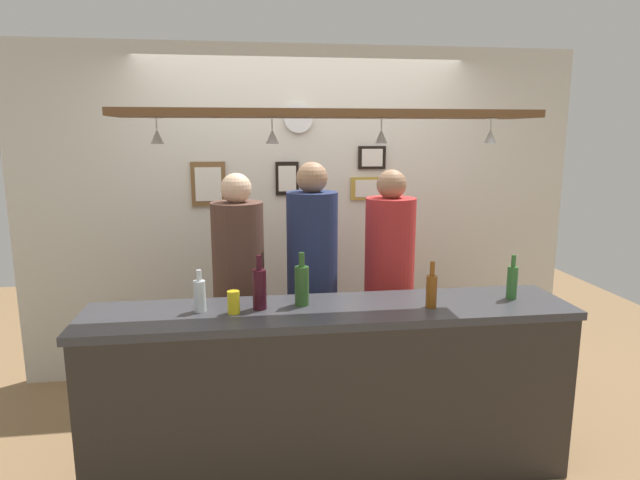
% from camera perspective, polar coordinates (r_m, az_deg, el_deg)
% --- Properties ---
extents(ground_plane, '(8.00, 8.00, 0.00)m').
position_cam_1_polar(ground_plane, '(3.73, 0.23, -20.01)').
color(ground_plane, olive).
extents(back_wall, '(4.40, 0.06, 2.60)m').
position_cam_1_polar(back_wall, '(4.33, -1.83, 2.78)').
color(back_wall, silver).
rests_on(back_wall, ground_plane).
extents(bar_counter, '(2.70, 0.55, 0.99)m').
position_cam_1_polar(bar_counter, '(2.98, 1.65, -13.91)').
color(bar_counter, '#38383D').
rests_on(bar_counter, ground_plane).
extents(overhead_glass_rack, '(2.20, 0.36, 0.04)m').
position_cam_1_polar(overhead_glass_rack, '(2.90, 1.12, 13.20)').
color(overhead_glass_rack, brown).
extents(hanging_wineglass_far_left, '(0.07, 0.07, 0.13)m').
position_cam_1_polar(hanging_wineglass_far_left, '(2.95, -16.84, 10.52)').
color(hanging_wineglass_far_left, silver).
rests_on(hanging_wineglass_far_left, overhead_glass_rack).
extents(hanging_wineglass_left, '(0.07, 0.07, 0.13)m').
position_cam_1_polar(hanging_wineglass_left, '(2.85, -5.06, 10.94)').
color(hanging_wineglass_left, silver).
rests_on(hanging_wineglass_left, overhead_glass_rack).
extents(hanging_wineglass_center_left, '(0.07, 0.07, 0.13)m').
position_cam_1_polar(hanging_wineglass_center_left, '(2.96, 6.49, 10.92)').
color(hanging_wineglass_center_left, silver).
rests_on(hanging_wineglass_center_left, overhead_glass_rack).
extents(hanging_wineglass_center, '(0.07, 0.07, 0.13)m').
position_cam_1_polar(hanging_wineglass_center, '(3.09, 17.56, 10.49)').
color(hanging_wineglass_center, silver).
rests_on(hanging_wineglass_center, overhead_glass_rack).
extents(person_left_brown_shirt, '(0.34, 0.34, 1.69)m').
position_cam_1_polar(person_left_brown_shirt, '(3.61, -8.59, -3.64)').
color(person_left_brown_shirt, '#2D334C').
rests_on(person_left_brown_shirt, ground_plane).
extents(person_middle_navy_shirt, '(0.34, 0.34, 1.75)m').
position_cam_1_polar(person_middle_navy_shirt, '(3.62, -0.83, -2.73)').
color(person_middle_navy_shirt, '#2D334C').
rests_on(person_middle_navy_shirt, ground_plane).
extents(person_right_red_shirt, '(0.34, 0.34, 1.70)m').
position_cam_1_polar(person_right_red_shirt, '(3.73, 7.34, -2.96)').
color(person_right_red_shirt, '#2D334C').
rests_on(person_right_red_shirt, ground_plane).
extents(bottle_champagne_green, '(0.08, 0.08, 0.30)m').
position_cam_1_polar(bottle_champagne_green, '(3.01, -1.94, -4.72)').
color(bottle_champagne_green, '#2D5623').
rests_on(bottle_champagne_green, bar_counter).
extents(bottle_wine_dark_red, '(0.08, 0.08, 0.30)m').
position_cam_1_polar(bottle_wine_dark_red, '(2.96, -6.42, -5.06)').
color(bottle_wine_dark_red, '#380F19').
rests_on(bottle_wine_dark_red, bar_counter).
extents(bottle_beer_amber_tall, '(0.06, 0.06, 0.26)m').
position_cam_1_polar(bottle_beer_amber_tall, '(3.03, 11.70, -5.18)').
color(bottle_beer_amber_tall, brown).
rests_on(bottle_beer_amber_tall, bar_counter).
extents(bottle_beer_green_import, '(0.06, 0.06, 0.26)m').
position_cam_1_polar(bottle_beer_green_import, '(3.32, 19.64, -4.13)').
color(bottle_beer_green_import, '#336B2D').
rests_on(bottle_beer_green_import, bar_counter).
extents(bottle_soda_clear, '(0.06, 0.06, 0.23)m').
position_cam_1_polar(bottle_soda_clear, '(2.98, -12.59, -5.68)').
color(bottle_soda_clear, silver).
rests_on(bottle_soda_clear, bar_counter).
extents(drink_can, '(0.07, 0.07, 0.12)m').
position_cam_1_polar(drink_can, '(2.92, -9.12, -6.51)').
color(drink_can, yellow).
rests_on(drink_can, bar_counter).
extents(picture_frame_crest, '(0.18, 0.02, 0.26)m').
position_cam_1_polar(picture_frame_crest, '(4.24, -3.49, 6.50)').
color(picture_frame_crest, black).
rests_on(picture_frame_crest, back_wall).
extents(picture_frame_lower_pair, '(0.30, 0.02, 0.18)m').
position_cam_1_polar(picture_frame_lower_pair, '(4.35, 5.22, 5.45)').
color(picture_frame_lower_pair, '#B29338').
rests_on(picture_frame_lower_pair, back_wall).
extents(picture_frame_upper_small, '(0.22, 0.02, 0.18)m').
position_cam_1_polar(picture_frame_upper_small, '(4.34, 5.51, 8.66)').
color(picture_frame_upper_small, black).
rests_on(picture_frame_upper_small, back_wall).
extents(picture_frame_caricature, '(0.26, 0.02, 0.34)m').
position_cam_1_polar(picture_frame_caricature, '(4.24, -11.71, 5.80)').
color(picture_frame_caricature, brown).
rests_on(picture_frame_caricature, back_wall).
extents(wall_clock, '(0.22, 0.03, 0.22)m').
position_cam_1_polar(wall_clock, '(4.23, -2.30, 12.72)').
color(wall_clock, white).
rests_on(wall_clock, back_wall).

